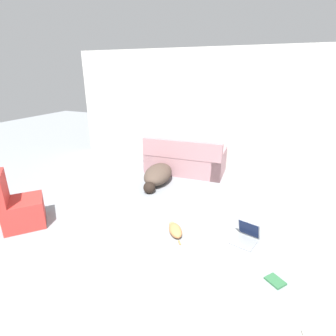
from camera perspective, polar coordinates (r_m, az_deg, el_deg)
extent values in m
plane|color=gray|center=(3.00, -17.77, -27.54)|extent=(20.00, 20.00, 0.00)
cube|color=beige|center=(6.09, 9.75, 12.14)|extent=(7.11, 0.06, 2.65)
cube|color=#A3757A|center=(5.96, 3.80, 1.21)|extent=(1.78, 0.94, 0.43)
cube|color=#A3757A|center=(5.52, 2.90, 4.06)|extent=(1.73, 0.27, 0.38)
cube|color=#A3757A|center=(5.79, 11.07, 1.00)|extent=(0.26, 0.82, 0.57)
cube|color=#A3757A|center=(6.18, -2.99, 2.61)|extent=(0.26, 0.82, 0.57)
ellipsoid|color=#4C3D33|center=(5.37, -2.17, -1.34)|extent=(0.64, 0.99, 0.37)
sphere|color=black|center=(4.94, -4.09, -4.28)|extent=(0.25, 0.25, 0.23)
cylinder|color=#4C3D33|center=(5.94, -0.38, -0.70)|extent=(0.09, 0.24, 0.06)
ellipsoid|color=#BC7A47|center=(3.79, 1.62, -13.40)|extent=(0.34, 0.37, 0.14)
sphere|color=tan|center=(3.96, 0.85, -12.19)|extent=(0.13, 0.13, 0.09)
cylinder|color=#BC7A47|center=(3.66, 2.53, -15.93)|extent=(0.07, 0.08, 0.02)
cube|color=gray|center=(3.80, 16.04, -15.38)|extent=(0.35, 0.32, 0.02)
cube|color=gray|center=(3.86, 17.22, -12.53)|extent=(0.31, 0.16, 0.25)
cube|color=#0F1938|center=(3.85, 17.17, -12.60)|extent=(0.28, 0.14, 0.22)
cube|color=#2D663D|center=(3.35, 22.32, -21.80)|extent=(0.24, 0.23, 0.02)
cube|color=#B72D28|center=(4.48, -28.86, -8.44)|extent=(0.76, 0.76, 0.41)
cube|color=#B72D28|center=(4.34, -32.73, -3.79)|extent=(0.48, 0.44, 0.45)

